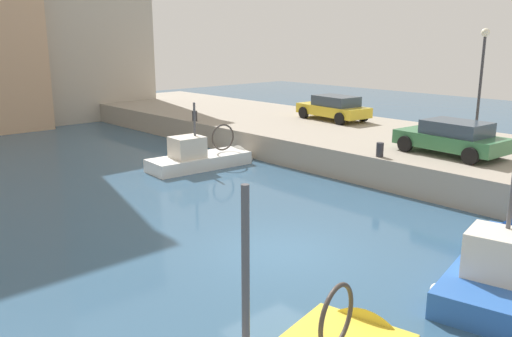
{
  "coord_description": "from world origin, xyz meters",
  "views": [
    {
      "loc": [
        -9.66,
        -9.58,
        5.72
      ],
      "look_at": [
        2.57,
        3.82,
        1.2
      ],
      "focal_mm": 37.47,
      "sensor_mm": 36.0,
      "label": 1
    }
  ],
  "objects_px": {
    "mooring_bollard_mid": "(380,150)",
    "mooring_bollard_north": "(195,116)",
    "parked_car_yellow": "(334,107)",
    "fishing_boat_white": "(206,163)",
    "quay_streetlamp": "(482,66)",
    "parked_car_green": "(452,137)",
    "fishing_boat_blue": "(510,273)"
  },
  "relations": [
    {
      "from": "mooring_bollard_mid",
      "to": "parked_car_green",
      "type": "bearing_deg",
      "value": -35.82
    },
    {
      "from": "mooring_bollard_north",
      "to": "quay_streetlamp",
      "type": "xyz_separation_m",
      "value": [
        5.65,
        -13.04,
        2.98
      ]
    },
    {
      "from": "parked_car_yellow",
      "to": "parked_car_green",
      "type": "xyz_separation_m",
      "value": [
        -3.53,
        -8.8,
        0.0
      ]
    },
    {
      "from": "fishing_boat_white",
      "to": "mooring_bollard_mid",
      "type": "xyz_separation_m",
      "value": [
        2.94,
        -7.17,
        1.32
      ]
    },
    {
      "from": "parked_car_green",
      "to": "mooring_bollard_north",
      "type": "height_order",
      "value": "parked_car_green"
    },
    {
      "from": "fishing_boat_blue",
      "to": "mooring_bollard_north",
      "type": "bearing_deg",
      "value": 76.9
    },
    {
      "from": "fishing_boat_white",
      "to": "quay_streetlamp",
      "type": "xyz_separation_m",
      "value": [
        8.59,
        -8.21,
        4.3
      ]
    },
    {
      "from": "mooring_bollard_north",
      "to": "parked_car_yellow",
      "type": "bearing_deg",
      "value": -39.8
    },
    {
      "from": "mooring_bollard_mid",
      "to": "quay_streetlamp",
      "type": "height_order",
      "value": "quay_streetlamp"
    },
    {
      "from": "mooring_bollard_mid",
      "to": "parked_car_yellow",
      "type": "bearing_deg",
      "value": 50.54
    },
    {
      "from": "fishing_boat_white",
      "to": "parked_car_green",
      "type": "distance_m",
      "value": 10.45
    },
    {
      "from": "parked_car_yellow",
      "to": "parked_car_green",
      "type": "height_order",
      "value": "parked_car_green"
    },
    {
      "from": "parked_car_yellow",
      "to": "mooring_bollard_north",
      "type": "xyz_separation_m",
      "value": [
        -5.86,
        4.88,
        -0.42
      ]
    },
    {
      "from": "mooring_bollard_north",
      "to": "quay_streetlamp",
      "type": "distance_m",
      "value": 14.52
    },
    {
      "from": "fishing_boat_blue",
      "to": "parked_car_green",
      "type": "relative_size",
      "value": 1.52
    },
    {
      "from": "fishing_boat_blue",
      "to": "parked_car_green",
      "type": "distance_m",
      "value": 8.71
    },
    {
      "from": "fishing_boat_white",
      "to": "mooring_bollard_mid",
      "type": "relative_size",
      "value": 10.04
    },
    {
      "from": "parked_car_green",
      "to": "quay_streetlamp",
      "type": "relative_size",
      "value": 0.88
    },
    {
      "from": "fishing_boat_blue",
      "to": "mooring_bollard_mid",
      "type": "height_order",
      "value": "fishing_boat_blue"
    },
    {
      "from": "mooring_bollard_mid",
      "to": "fishing_boat_white",
      "type": "bearing_deg",
      "value": 112.28
    },
    {
      "from": "parked_car_yellow",
      "to": "mooring_bollard_north",
      "type": "height_order",
      "value": "parked_car_yellow"
    },
    {
      "from": "mooring_bollard_mid",
      "to": "fishing_boat_blue",
      "type": "bearing_deg",
      "value": -122.46
    },
    {
      "from": "fishing_boat_white",
      "to": "mooring_bollard_north",
      "type": "height_order",
      "value": "fishing_boat_white"
    },
    {
      "from": "fishing_boat_blue",
      "to": "fishing_boat_white",
      "type": "relative_size",
      "value": 1.18
    },
    {
      "from": "mooring_bollard_mid",
      "to": "mooring_bollard_north",
      "type": "bearing_deg",
      "value": 90.0
    },
    {
      "from": "mooring_bollard_mid",
      "to": "mooring_bollard_north",
      "type": "height_order",
      "value": "same"
    },
    {
      "from": "fishing_boat_white",
      "to": "parked_car_green",
      "type": "bearing_deg",
      "value": -59.23
    },
    {
      "from": "parked_car_green",
      "to": "quay_streetlamp",
      "type": "xyz_separation_m",
      "value": [
        3.32,
        0.65,
        2.56
      ]
    },
    {
      "from": "fishing_boat_blue",
      "to": "quay_streetlamp",
      "type": "height_order",
      "value": "quay_streetlamp"
    },
    {
      "from": "parked_car_yellow",
      "to": "mooring_bollard_mid",
      "type": "distance_m",
      "value": 9.23
    },
    {
      "from": "parked_car_green",
      "to": "parked_car_yellow",
      "type": "bearing_deg",
      "value": 68.17
    },
    {
      "from": "fishing_boat_blue",
      "to": "quay_streetlamp",
      "type": "xyz_separation_m",
      "value": [
        10.05,
        5.88,
        4.33
      ]
    }
  ]
}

